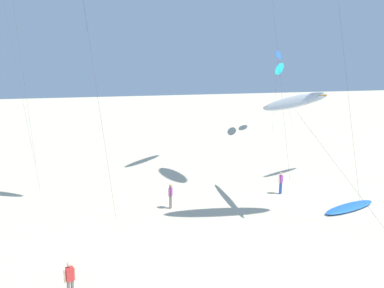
{
  "coord_description": "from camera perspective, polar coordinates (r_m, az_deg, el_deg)",
  "views": [
    {
      "loc": [
        -9.9,
        -0.1,
        9.64
      ],
      "look_at": [
        -1.25,
        22.17,
        5.21
      ],
      "focal_mm": 37.2,
      "sensor_mm": 36.0,
      "label": 1
    }
  ],
  "objects": [
    {
      "name": "person_near_right",
      "position": [
        28.32,
        -3.1,
        -7.35
      ],
      "size": [
        0.35,
        0.42,
        1.75
      ],
      "color": "slate",
      "rests_on": "ground"
    },
    {
      "name": "person_foreground_walker",
      "position": [
        18.46,
        -17.09,
        -18.04
      ],
      "size": [
        0.5,
        0.25,
        1.75
      ],
      "color": "slate",
      "rests_on": "ground"
    },
    {
      "name": "person_near_left",
      "position": [
        32.28,
        12.61,
        -5.35
      ],
      "size": [
        0.48,
        0.3,
        1.75
      ],
      "color": "#284CA3",
      "rests_on": "ground"
    },
    {
      "name": "flying_kite_0",
      "position": [
        67.55,
        12.45,
        10.49
      ],
      "size": [
        5.45,
        10.69,
        11.35
      ],
      "color": "#19B2B7",
      "rests_on": "ground"
    },
    {
      "name": "flying_kite_1",
      "position": [
        63.13,
        12.31,
        12.37
      ],
      "size": [
        5.76,
        7.66,
        13.14
      ],
      "color": "blue",
      "rests_on": "ground"
    },
    {
      "name": "grounded_kite_0",
      "position": [
        30.49,
        21.66,
        -8.4
      ],
      "size": [
        5.19,
        2.26,
        0.29
      ],
      "color": "blue",
      "rests_on": "ground"
    },
    {
      "name": "flying_kite_7",
      "position": [
        28.67,
        13.95,
        5.79
      ],
      "size": [
        3.05,
        11.95,
        8.75
      ],
      "color": "white",
      "rests_on": "ground"
    }
  ]
}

